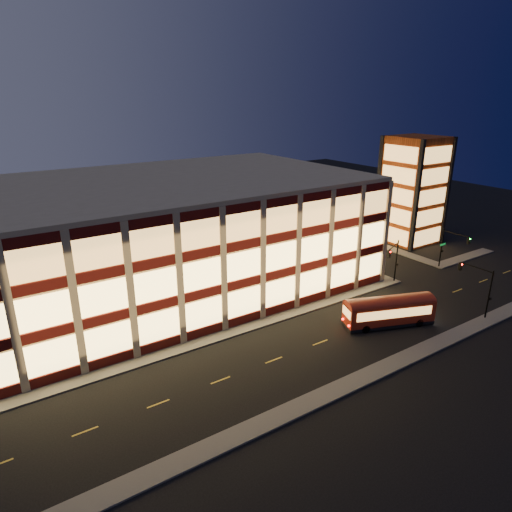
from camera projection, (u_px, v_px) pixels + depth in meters
ground at (257, 330)px, 50.38m from camera, size 200.00×200.00×0.00m
sidewalk_office_south at (229, 333)px, 49.57m from camera, size 54.00×2.00×0.15m
sidewalk_office_east at (315, 250)px, 75.69m from camera, size 2.00×30.00×0.15m
sidewalk_tower_south at (463, 258)px, 72.04m from camera, size 14.00×2.00×0.15m
sidewalk_tower_west at (362, 239)px, 81.44m from camera, size 2.00×30.00×0.15m
sidewalk_near at (339, 389)px, 40.18m from camera, size 100.00×2.00×0.15m
office_building at (166, 234)px, 59.65m from camera, size 50.45×30.45×14.50m
stair_tower at (412, 191)px, 77.59m from camera, size 8.60×8.60×18.00m
traffic_signal_far at (394, 256)px, 60.79m from camera, size 3.79×1.87×6.00m
traffic_signal_right at (451, 243)px, 66.02m from camera, size 1.20×4.37×6.00m
traffic_signal_near at (479, 282)px, 52.63m from camera, size 0.32×4.45×6.00m
trolley_bus at (389, 310)px, 50.79m from camera, size 10.35×5.96×3.43m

